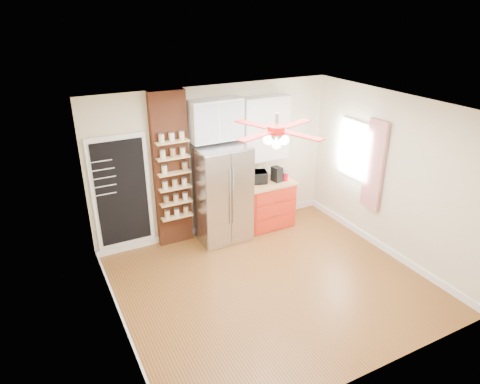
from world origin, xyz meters
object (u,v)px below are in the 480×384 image
toaster_oven (256,177)px  coffee_maker (277,174)px  pantry_jar_oats (164,170)px  fridge (222,194)px  red_cabinet (267,203)px  canister_left (286,177)px  ceiling_fan (277,130)px

toaster_oven → coffee_maker: coffee_maker is taller
toaster_oven → pantry_jar_oats: size_ratio=2.88×
fridge → red_cabinet: bearing=3.0°
canister_left → pantry_jar_oats: size_ratio=1.10×
red_cabinet → pantry_jar_oats: (-1.93, 0.11, 0.99)m
pantry_jar_oats → canister_left: bearing=-5.4°
canister_left → pantry_jar_oats: pantry_jar_oats is taller
fridge → toaster_oven: bearing=8.9°
coffee_maker → pantry_jar_oats: 2.13m
fridge → ceiling_fan: (0.05, -1.63, 1.55)m
ceiling_fan → coffee_maker: bearing=56.6°
fridge → coffee_maker: (1.13, 0.01, 0.16)m
coffee_maker → canister_left: bearing=-28.3°
fridge → pantry_jar_oats: bearing=170.5°
red_cabinet → canister_left: canister_left is taller
toaster_oven → pantry_jar_oats: 1.75m
ceiling_fan → pantry_jar_oats: bearing=119.4°
canister_left → pantry_jar_oats: (-2.24, 0.21, 0.47)m
fridge → coffee_maker: size_ratio=6.36×
coffee_maker → canister_left: 0.18m
red_cabinet → coffee_maker: 0.61m
toaster_oven → coffee_maker: bearing=1.3°
fridge → red_cabinet: fridge is taller
red_cabinet → coffee_maker: size_ratio=3.41×
toaster_oven → pantry_jar_oats: (-1.70, 0.04, 0.43)m
pantry_jar_oats → toaster_oven: bearing=-1.5°
red_cabinet → ceiling_fan: ceiling_fan is taller
ceiling_fan → pantry_jar_oats: size_ratio=10.11×
coffee_maker → pantry_jar_oats: pantry_jar_oats is taller
fridge → coffee_maker: 1.14m
red_cabinet → canister_left: 0.62m
ceiling_fan → toaster_oven: size_ratio=3.52×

